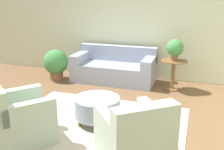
{
  "coord_description": "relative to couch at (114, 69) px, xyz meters",
  "views": [
    {
      "loc": [
        1.5,
        -3.5,
        2.06
      ],
      "look_at": [
        0.15,
        0.55,
        0.75
      ],
      "focal_mm": 42.0,
      "sensor_mm": 36.0,
      "label": 1
    }
  ],
  "objects": [
    {
      "name": "side_table",
      "position": [
        1.44,
        -0.19,
        0.16
      ],
      "size": [
        0.58,
        0.58,
        0.68
      ],
      "color": "brown",
      "rests_on": "ground_plane"
    },
    {
      "name": "potted_plant_floor",
      "position": [
        -1.42,
        -0.36,
        0.12
      ],
      "size": [
        0.61,
        0.61,
        0.77
      ],
      "color": "brown",
      "rests_on": "ground_plane"
    },
    {
      "name": "ottoman_table",
      "position": [
        0.43,
        -2.23,
        -0.02
      ],
      "size": [
        0.75,
        0.75,
        0.44
      ],
      "color": "#8E99B2",
      "rests_on": "rug"
    },
    {
      "name": "couch",
      "position": [
        0.0,
        0.0,
        0.0
      ],
      "size": [
        1.98,
        0.9,
        0.84
      ],
      "color": "#8E99B2",
      "rests_on": "ground_plane"
    },
    {
      "name": "armchair_left",
      "position": [
        -0.45,
        -3.13,
        0.04
      ],
      "size": [
        1.12,
        1.13,
        0.9
      ],
      "color": "#9EB29E",
      "rests_on": "rug"
    },
    {
      "name": "potted_plant_on_side_table",
      "position": [
        1.44,
        -0.19,
        0.64
      ],
      "size": [
        0.37,
        0.37,
        0.47
      ],
      "color": "brown",
      "rests_on": "side_table"
    },
    {
      "name": "rug",
      "position": [
        0.42,
        -2.42,
        -0.31
      ],
      "size": [
        2.92,
        2.49,
        0.01
      ],
      "color": "#B2A893",
      "rests_on": "ground_plane"
    },
    {
      "name": "wall_back",
      "position": [
        0.42,
        0.57,
        1.09
      ],
      "size": [
        9.87,
        0.12,
        2.8
      ],
      "color": "beige",
      "rests_on": "ground_plane"
    },
    {
      "name": "armchair_right",
      "position": [
        1.28,
        -3.13,
        0.04
      ],
      "size": [
        1.12,
        1.13,
        0.9
      ],
      "color": "#9EB29E",
      "rests_on": "rug"
    },
    {
      "name": "ground_plane",
      "position": [
        0.42,
        -2.42,
        -0.31
      ],
      "size": [
        16.0,
        16.0,
        0.0
      ],
      "primitive_type": "plane",
      "color": "brown"
    }
  ]
}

